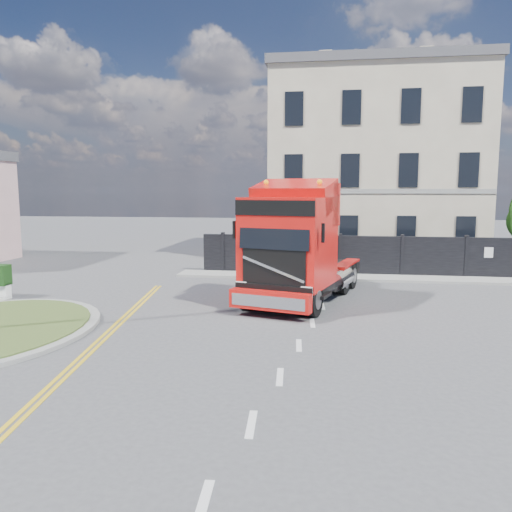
# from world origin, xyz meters

# --- Properties ---
(ground) EXTENTS (120.00, 120.00, 0.00)m
(ground) POSITION_xyz_m (0.00, 0.00, 0.00)
(ground) COLOR #424244
(ground) RESTS_ON ground
(hoarding_fence) EXTENTS (18.80, 0.25, 2.00)m
(hoarding_fence) POSITION_xyz_m (6.55, 9.00, 1.00)
(hoarding_fence) COLOR black
(hoarding_fence) RESTS_ON ground
(georgian_building) EXTENTS (12.30, 10.30, 12.80)m
(georgian_building) POSITION_xyz_m (6.00, 16.50, 5.77)
(georgian_building) COLOR beige
(georgian_building) RESTS_ON ground
(pavement_far) EXTENTS (20.00, 1.60, 0.12)m
(pavement_far) POSITION_xyz_m (6.00, 8.10, 0.06)
(pavement_far) COLOR gray
(pavement_far) RESTS_ON ground
(truck) EXTENTS (4.71, 8.01, 4.52)m
(truck) POSITION_xyz_m (2.20, 2.35, 2.02)
(truck) COLOR black
(truck) RESTS_ON ground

